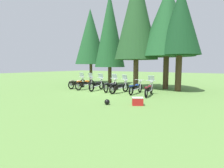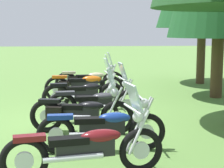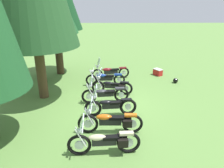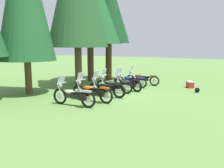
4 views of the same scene
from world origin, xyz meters
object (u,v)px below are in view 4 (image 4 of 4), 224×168
motorcycle_2 (106,88)px  motorcycle_4 (127,83)px  motorcycle_5 (130,81)px  picnic_cooler (190,85)px  motorcycle_6 (142,79)px  dropped_helmet (197,90)px  motorcycle_3 (114,85)px  pine_tree_3 (90,3)px  motorcycle_1 (92,92)px  motorcycle_0 (74,96)px  pine_tree_4 (109,9)px

motorcycle_2 → motorcycle_4: bearing=-98.8°
motorcycle_5 → picnic_cooler: (1.76, -3.42, -0.22)m
motorcycle_6 → dropped_helmet: (-0.78, -3.88, -0.32)m
motorcycle_3 → dropped_helmet: motorcycle_3 is taller
motorcycle_2 → motorcycle_4: (2.24, -0.14, -0.01)m
motorcycle_5 → pine_tree_3: 6.66m
motorcycle_2 → picnic_cooler: 6.08m
pine_tree_3 → dropped_helmet: pine_tree_3 is taller
motorcycle_3 → motorcycle_6: (3.32, -0.27, -0.00)m
pine_tree_3 → picnic_cooler: 9.20m
motorcycle_4 → motorcycle_3: bearing=79.3°
motorcycle_6 → dropped_helmet: size_ratio=8.18×
motorcycle_1 → motorcycle_0: bearing=81.2°
motorcycle_2 → motorcycle_3: motorcycle_2 is taller
picnic_cooler → motorcycle_5: bearing=117.3°
motorcycle_0 → motorcycle_1: size_ratio=0.97×
motorcycle_1 → motorcycle_3: (2.51, 0.27, -0.03)m
motorcycle_2 → dropped_helmet: motorcycle_2 is taller
motorcycle_1 → motorcycle_6: motorcycle_1 is taller
motorcycle_1 → motorcycle_2: size_ratio=1.07×
motorcycle_5 → motorcycle_6: 1.17m
motorcycle_5 → pine_tree_3: pine_tree_3 is taller
motorcycle_3 → pine_tree_3: size_ratio=0.26×
motorcycle_2 → motorcycle_1: bearing=86.0°
motorcycle_6 → motorcycle_2: bearing=79.1°
motorcycle_4 → motorcycle_6: motorcycle_4 is taller
motorcycle_0 → motorcycle_4: motorcycle_0 is taller
motorcycle_2 → motorcycle_6: 4.56m
picnic_cooler → pine_tree_3: bearing=96.1°
motorcycle_1 → motorcycle_5: motorcycle_1 is taller
picnic_cooler → dropped_helmet: size_ratio=2.32×
motorcycle_0 → motorcycle_2: 2.43m
motorcycle_4 → pine_tree_4: 6.97m
motorcycle_5 → picnic_cooler: 3.85m
motorcycle_6 → picnic_cooler: (0.63, -3.13, -0.25)m
pine_tree_3 → motorcycle_2: bearing=-136.8°
motorcycle_4 → pine_tree_3: size_ratio=0.25×
motorcycle_4 → motorcycle_6: (2.32, 0.11, 0.01)m
motorcycle_3 → pine_tree_4: (4.43, 3.06, 4.99)m
motorcycle_5 → dropped_helmet: bearing=-177.2°
pine_tree_4 → picnic_cooler: 8.32m
motorcycle_1 → motorcycle_4: bearing=-91.0°
motorcycle_4 → picnic_cooler: motorcycle_4 is taller
dropped_helmet → pine_tree_3: bearing=85.5°
motorcycle_4 → motorcycle_6: bearing=-77.3°
motorcycle_6 → pine_tree_4: (1.11, 3.32, 4.99)m
motorcycle_3 → motorcycle_5: (2.19, 0.02, -0.03)m
motorcycle_4 → motorcycle_5: bearing=-61.4°
dropped_helmet → motorcycle_1: bearing=142.5°
motorcycle_2 → pine_tree_4: bearing=-65.1°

